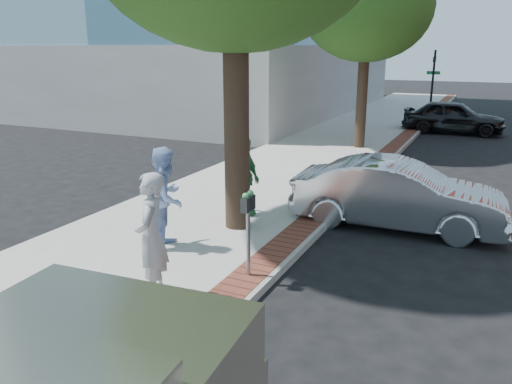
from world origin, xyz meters
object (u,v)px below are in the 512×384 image
Objects in this scene: person_officer at (166,198)px; sedan_silver at (398,195)px; parking_meter at (248,216)px; bg_car at (453,117)px; person_green at (245,176)px; person_gray at (151,237)px.

sedan_silver is (3.71, 3.41, -0.38)m from person_officer.
parking_meter is at bearing 153.56° from sedan_silver.
bg_car reaches higher than sedan_silver.
parking_meter is at bearing -116.05° from person_officer.
person_green is (0.49, 2.33, -0.07)m from person_officer.
sedan_silver is 1.00× the size of bg_car.
person_officer is at bearing 129.89° from sedan_silver.
person_gray is (-0.98, -1.30, -0.07)m from parking_meter.
person_officer is 1.07× the size of person_green.
person_gray is 0.43× the size of sedan_silver.
person_officer reaches higher than sedan_silver.
bg_car is (2.70, 19.58, -0.36)m from person_gray.
parking_meter is 0.33× the size of bg_car.
person_officer is at bearing 108.54° from person_green.
person_gray is at bearing -162.52° from person_officer.
bg_car is at bearing 84.63° from parking_meter.
person_green is 15.77m from bg_car.
bg_car is at bearing -2.64° from sedan_silver.
person_officer is (-1.01, 1.81, -0.01)m from person_gray.
person_gray is at bearing 149.92° from sedan_silver.
person_officer reaches higher than parking_meter.
bg_car is (1.72, 18.28, -0.43)m from parking_meter.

